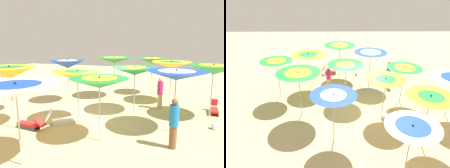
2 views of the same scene
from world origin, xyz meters
TOP-DOWN VIEW (x-y plane):
  - ground at (0.00, 0.00)m, footprint 38.42×38.42m
  - beach_umbrella_0 at (1.33, -4.64)m, footprint 1.91×1.91m
  - beach_umbrella_1 at (2.54, -3.04)m, footprint 1.95×1.95m
  - beach_umbrella_3 at (-1.36, -2.77)m, footprint 1.96×1.96m
  - beach_umbrella_4 at (1.20, -0.89)m, footprint 1.99×1.99m
  - beach_umbrella_5 at (2.55, 0.59)m, footprint 1.95×1.95m
  - beach_umbrella_6 at (-3.13, -0.66)m, footprint 2.26×2.26m
  - beach_umbrella_7 at (-0.72, 1.07)m, footprint 2.13×2.13m
  - beach_umbrella_8 at (1.00, 2.95)m, footprint 2.18×2.18m
  - beach_umbrella_9 at (-4.75, 1.35)m, footprint 1.90×1.90m
  - beach_umbrella_10 at (-3.02, 2.62)m, footprint 2.13×2.13m
  - beach_umbrella_11 at (-1.00, 4.44)m, footprint 2.24×2.24m
  - lounger_0 at (1.59, -1.47)m, footprint 1.02×1.19m
  - lounger_1 at (-1.78, 4.74)m, footprint 1.10×0.42m
  - lounger_2 at (2.44, -2.39)m, footprint 0.47×1.32m
  - beachgoer_0 at (-1.75, 2.19)m, footprint 0.30×0.30m
  - beachgoer_1 at (2.33, 2.98)m, footprint 0.30×0.30m
  - beach_ball at (0.25, 4.48)m, footprint 0.25×0.25m

SIDE VIEW (x-z plane):
  - ground at x=0.00m, z-range -0.04..0.00m
  - beach_ball at x=0.25m, z-range 0.00..0.25m
  - lounger_2 at x=2.44m, z-range -0.07..0.45m
  - lounger_0 at x=1.59m, z-range -0.13..0.54m
  - lounger_1 at x=-1.78m, z-range -0.11..0.53m
  - beachgoer_0 at x=-1.75m, z-range 0.03..1.64m
  - beachgoer_1 at x=2.33m, z-range 0.03..1.67m
  - beach_umbrella_4 at x=1.20m, z-range 0.89..3.14m
  - beach_umbrella_7 at x=-0.72m, z-range 0.89..3.15m
  - beach_umbrella_0 at x=1.33m, z-range 0.89..3.17m
  - beach_umbrella_5 at x=2.55m, z-range 0.91..3.16m
  - beach_umbrella_10 at x=-3.02m, z-range 0.95..3.31m
  - beach_umbrella_3 at x=-1.36m, z-range 0.95..3.37m
  - beach_umbrella_8 at x=1.00m, z-range 0.97..3.36m
  - beach_umbrella_9 at x=-4.75m, z-range 0.97..3.38m
  - beach_umbrella_11 at x=-1.00m, z-range 0.97..3.40m
  - beach_umbrella_1 at x=2.54m, z-range 0.97..3.47m
  - beach_umbrella_6 at x=-3.13m, z-range 1.04..3.55m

